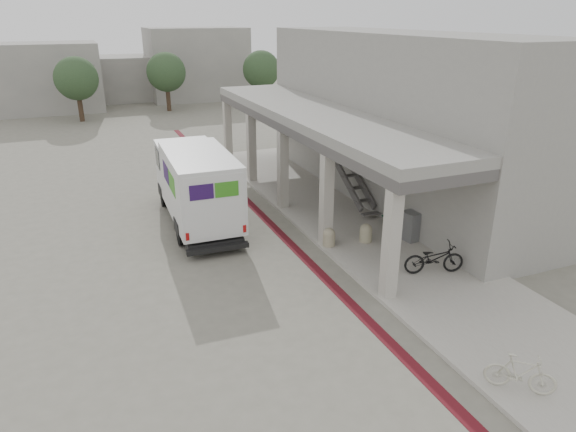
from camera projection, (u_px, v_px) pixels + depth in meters
name	position (u px, v px, depth m)	size (l,w,h in m)	color
ground	(275.00, 261.00, 17.08)	(120.00, 120.00, 0.00)	#676458
bike_lane_stripe	(281.00, 234.00, 19.15)	(0.35, 40.00, 0.01)	#521018
sidewalk	(379.00, 241.00, 18.48)	(4.40, 28.00, 0.12)	#9C968B
transit_building	(384.00, 120.00, 22.13)	(7.60, 17.00, 7.00)	gray
distant_backdrop	(100.00, 74.00, 45.89)	(28.00, 10.00, 6.50)	gray
tree_left	(76.00, 79.00, 38.18)	(3.20, 3.20, 4.80)	#38281C
tree_mid	(166.00, 72.00, 42.39)	(3.20, 3.20, 4.80)	#38281C
tree_right	(261.00, 70.00, 44.39)	(3.20, 3.20, 4.80)	#38281C
fedex_truck	(196.00, 184.00, 19.69)	(2.43, 7.11, 3.00)	black
bench	(403.00, 224.00, 19.02)	(0.85, 1.81, 0.42)	slate
bollard_near	(329.00, 237.00, 17.85)	(0.43, 0.43, 0.64)	gray
bollard_far	(366.00, 233.00, 18.18)	(0.44, 0.44, 0.66)	gray
utility_cabinet	(411.00, 226.00, 18.23)	(0.47, 0.63, 1.05)	gray
bicycle_black	(434.00, 258.00, 15.90)	(0.66, 1.89, 0.99)	black
bicycle_cream	(521.00, 373.00, 10.90)	(0.41, 1.46, 0.88)	beige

